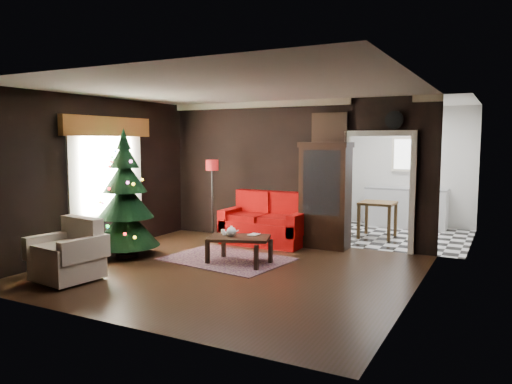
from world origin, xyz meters
The scene contains 26 objects.
floor centered at (0.00, 0.00, 0.00)m, with size 5.50×5.50×0.00m, color black.
ceiling centered at (0.00, 0.00, 2.80)m, with size 5.50×5.50×0.00m, color white.
wall_back centered at (0.00, 2.50, 1.40)m, with size 5.50×5.50×0.00m, color black.
wall_front centered at (0.00, -2.50, 1.40)m, with size 5.50×5.50×0.00m, color black.
wall_left centered at (-2.75, 0.00, 1.40)m, with size 5.50×5.50×0.00m, color black.
wall_right centered at (2.75, 0.00, 1.40)m, with size 5.50×5.50×0.00m, color black.
doorway centered at (1.70, 2.50, 1.05)m, with size 1.10×0.10×2.10m, color #F4EACD, non-canonical shape.
left_window centered at (-2.71, 0.20, 1.45)m, with size 0.05×1.60×1.40m, color white.
valance centered at (-2.63, 0.20, 2.27)m, with size 0.12×2.10×0.35m, color brown.
kitchen_floor centered at (1.70, 4.00, 0.00)m, with size 3.00×3.00×0.00m, color white.
kitchen_window centered at (1.70, 5.45, 1.70)m, with size 0.70×0.06×0.70m, color white.
rug centered at (-0.41, 0.61, 0.01)m, with size 2.00×1.46×0.01m, color #4D3448.
loveseat centered at (-0.40, 2.05, 0.50)m, with size 1.70×0.90×1.00m, color maroon, non-canonical shape.
curio_cabinet centered at (0.75, 2.27, 0.95)m, with size 0.90×0.45×1.90m, color black, non-canonical shape.
floor_lamp centered at (-1.50, 1.87, 0.83)m, with size 0.27×0.27×1.61m, color #252525, non-canonical shape.
christmas_tree centered at (-2.11, 0.02, 1.05)m, with size 1.16×1.16×2.21m, color #09370E, non-canonical shape.
armchair centered at (-1.79, -1.55, 0.46)m, with size 0.83×0.83×0.85m, color tan, non-canonical shape.
coffee_table centered at (-0.08, 0.46, 0.23)m, with size 0.98×0.59×0.44m, color #33230F, non-canonical shape.
teapot centered at (-0.20, 0.40, 0.54)m, with size 0.18×0.18×0.17m, color white, non-canonical shape.
cup_a centered at (-0.37, 0.47, 0.48)m, with size 0.06×0.06×0.06m, color white.
cup_b centered at (-0.48, 0.60, 0.48)m, with size 0.07×0.07×0.06m, color white.
book centered at (0.00, 0.69, 0.56)m, with size 0.15×0.02×0.21m, color tan.
wall_clock centered at (1.95, 2.45, 2.38)m, with size 0.32×0.32×0.06m, color silver.
painting centered at (0.75, 2.46, 2.25)m, with size 0.62×0.05×0.52m, color #9F6542.
kitchen_counter centered at (1.70, 5.20, 0.45)m, with size 1.80×0.60×0.90m, color silver.
kitchen_table centered at (1.40, 3.70, 0.38)m, with size 0.70×0.70×0.75m, color brown, non-canonical shape.
Camera 1 is at (3.80, -6.38, 2.01)m, focal length 34.20 mm.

